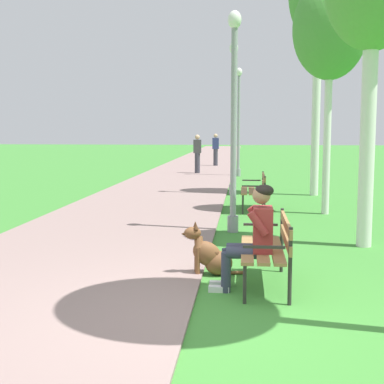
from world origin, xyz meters
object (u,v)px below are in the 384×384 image
Objects in this scene: lamp_post_mid at (233,117)px; birch_tree_third at (330,30)px; pedestrian_further_distant at (216,150)px; lamp_post_near at (234,120)px; dog_brown at (211,256)px; park_bench_near at (270,244)px; lamp_post_far at (239,121)px; park_bench_mid at (256,188)px; pedestrian_distant at (197,154)px; person_seated_on_near_bench at (253,233)px.

birch_tree_third reaches higher than lamp_post_mid.
birch_tree_third reaches higher than pedestrian_further_distant.
lamp_post_near is at bearing -130.28° from birch_tree_third.
dog_brown is 0.50× the size of pedestrian_further_distant.
lamp_post_far reaches higher than park_bench_near.
birch_tree_third is (2.21, 5.37, 3.73)m from dog_brown.
lamp_post_mid reaches higher than pedestrian_further_distant.
park_bench_near is 3.81m from lamp_post_near.
park_bench_near is at bearing -85.81° from lamp_post_mid.
lamp_post_far is at bearing 93.36° from park_bench_mid.
park_bench_near is 9.25m from lamp_post_mid.
birch_tree_third reaches higher than lamp_post_far.
lamp_post_near is (-0.47, -2.82, 1.54)m from park_bench_mid.
pedestrian_distant reaches higher than park_bench_mid.
lamp_post_far reaches higher than lamp_post_near.
lamp_post_far is at bearing 91.42° from person_seated_on_near_bench.
park_bench_near is at bearing 42.60° from person_seated_on_near_bench.
lamp_post_far is 2.59× the size of pedestrian_distant.
pedestrian_further_distant is (-1.22, 5.72, -1.37)m from lamp_post_far.
pedestrian_further_distant is (-1.29, 17.68, -1.21)m from lamp_post_near.
lamp_post_mid is (-0.14, 5.63, 0.17)m from lamp_post_near.
dog_brown is at bearing 130.75° from person_seated_on_near_bench.
park_bench_near is 0.91× the size of pedestrian_distant.
park_bench_near is 0.91× the size of pedestrian_further_distant.
lamp_post_near is (0.22, 3.02, 1.79)m from dog_brown.
park_bench_near is 0.35× the size of lamp_post_mid.
person_seated_on_near_bench is at bearing -85.02° from lamp_post_near.
dog_brown is 0.16× the size of birch_tree_third.
park_bench_near is 0.33m from person_seated_on_near_bench.
birch_tree_third reaches higher than dog_brown.
park_bench_mid is 10.33m from pedestrian_distant.
park_bench_near is 1.20× the size of person_seated_on_near_bench.
person_seated_on_near_bench is 16.66m from pedestrian_distant.
park_bench_near is 1.00× the size of park_bench_mid.
park_bench_mid is at bearing 80.60° from lamp_post_near.
dog_brown is 15.10m from lamp_post_far.
lamp_post_far is (-0.07, 11.96, 0.16)m from lamp_post_near.
person_seated_on_near_bench is 21.37m from pedestrian_further_distant.
pedestrian_distant is at bearing -96.00° from pedestrian_further_distant.
lamp_post_near is 0.93× the size of lamp_post_far.
lamp_post_near is at bearing 94.98° from person_seated_on_near_bench.
lamp_post_near is at bearing 98.65° from park_bench_near.
lamp_post_far is at bearing -77.92° from pedestrian_further_distant.
lamp_post_far reaches higher than pedestrian_distant.
lamp_post_near is 11.96m from lamp_post_far.
park_bench_near is 0.29× the size of birch_tree_third.
lamp_post_near reaches higher than park_bench_mid.
birch_tree_third reaches higher than lamp_post_near.
person_seated_on_near_bench reaches higher than dog_brown.
park_bench_mid is 5.88m from dog_brown.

